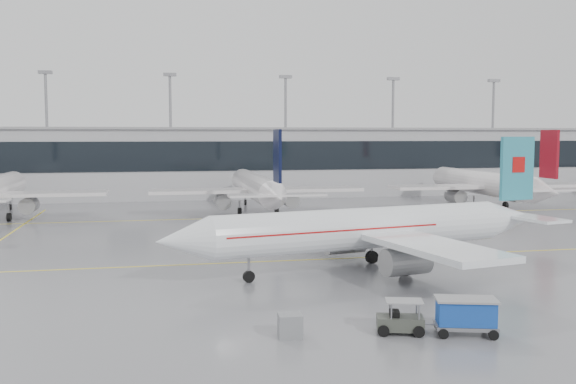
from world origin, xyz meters
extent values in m
plane|color=gray|center=(0.00, 0.00, 0.00)|extent=(320.00, 320.00, 0.00)
cube|color=yellow|center=(0.00, 0.00, 0.01)|extent=(120.00, 0.25, 0.01)
cube|color=yellow|center=(0.00, 30.00, 0.01)|extent=(120.00, 0.25, 0.01)
cube|color=#A7A7AB|center=(0.00, 62.00, 6.00)|extent=(180.00, 15.00, 12.00)
cube|color=black|center=(0.00, 54.45, 7.50)|extent=(180.00, 0.20, 5.00)
cube|color=gray|center=(0.00, 62.00, 12.20)|extent=(182.00, 16.00, 0.40)
cylinder|color=gray|center=(-33.00, 68.00, 11.00)|extent=(0.50, 0.50, 22.00)
cube|color=gray|center=(-33.00, 68.00, 22.30)|extent=(2.40, 1.00, 0.60)
cylinder|color=gray|center=(-11.00, 68.00, 11.00)|extent=(0.50, 0.50, 22.00)
cube|color=gray|center=(-11.00, 68.00, 22.30)|extent=(2.40, 1.00, 0.60)
cylinder|color=gray|center=(11.00, 68.00, 11.00)|extent=(0.50, 0.50, 22.00)
cube|color=gray|center=(11.00, 68.00, 22.30)|extent=(2.40, 1.00, 0.60)
cylinder|color=gray|center=(33.00, 68.00, 11.00)|extent=(0.50, 0.50, 22.00)
cube|color=gray|center=(33.00, 68.00, 22.30)|extent=(2.40, 1.00, 0.60)
cylinder|color=gray|center=(55.00, 68.00, 11.00)|extent=(0.50, 0.50, 22.00)
cube|color=gray|center=(55.00, 68.00, 22.30)|extent=(2.40, 1.00, 0.60)
cylinder|color=white|center=(2.49, -5.67, 3.54)|extent=(25.62, 8.49, 3.34)
cone|color=white|center=(-11.94, -8.69, 3.54)|extent=(4.60, 4.09, 3.34)
cone|color=white|center=(17.70, -2.49, 3.54)|extent=(6.17, 4.42, 3.34)
cube|color=white|center=(3.96, -5.37, 3.14)|extent=(10.55, 28.04, 0.45)
cube|color=white|center=(17.90, -2.45, 3.84)|extent=(4.91, 10.96, 0.25)
cube|color=teal|center=(18.09, -2.41, 8.06)|extent=(3.60, 1.08, 5.70)
cylinder|color=gray|center=(4.45, -10.17, 1.64)|extent=(3.95, 2.79, 2.10)
cylinder|color=gray|center=(2.49, -0.77, 1.64)|extent=(3.95, 2.79, 2.10)
cylinder|color=gray|center=(-7.04, -7.67, 1.16)|extent=(0.20, 0.20, 1.42)
cylinder|color=black|center=(-7.04, -7.67, 0.45)|extent=(0.94, 0.48, 0.90)
cylinder|color=gray|center=(5.47, -7.71, 1.26)|extent=(0.24, 0.24, 1.42)
cylinder|color=black|center=(5.47, -7.71, 0.55)|extent=(1.17, 0.67, 1.10)
cylinder|color=gray|center=(4.41, -2.62, 1.26)|extent=(0.24, 0.24, 1.42)
cylinder|color=black|center=(4.41, -2.62, 0.55)|extent=(1.17, 0.67, 1.10)
cube|color=#B70F0F|center=(18.09, -2.41, 8.41)|extent=(1.46, 0.73, 1.40)
cube|color=#B70F0F|center=(-0.44, -6.29, 3.74)|extent=(18.31, 6.99, 0.12)
cone|color=white|center=(-35.00, 50.68, 3.80)|extent=(3.59, 4.00, 3.59)
cylinder|color=gray|center=(-30.20, 34.00, 1.90)|extent=(2.10, 3.60, 2.10)
cylinder|color=gray|center=(-35.00, 45.68, 1.23)|extent=(0.20, 0.20, 1.56)
cylinder|color=black|center=(-35.00, 45.68, 0.45)|extent=(0.30, 0.90, 0.90)
cylinder|color=gray|center=(-32.40, 32.50, 1.33)|extent=(0.24, 0.24, 1.56)
cylinder|color=black|center=(-32.40, 32.50, 0.55)|extent=(0.45, 1.10, 1.10)
cylinder|color=white|center=(0.00, 35.00, 3.80)|extent=(3.59, 27.36, 3.59)
cone|color=white|center=(0.00, 50.68, 3.80)|extent=(3.59, 4.00, 3.59)
cone|color=white|center=(0.00, 18.52, 3.80)|extent=(3.59, 5.60, 3.59)
cube|color=white|center=(0.00, 33.50, 3.40)|extent=(29.64, 5.00, 0.45)
cube|color=white|center=(0.00, 18.32, 4.10)|extent=(11.40, 2.80, 0.25)
cube|color=black|center=(0.00, 18.12, 8.66)|extent=(0.35, 3.60, 6.12)
cylinder|color=gray|center=(-4.80, 34.00, 1.90)|extent=(2.10, 3.60, 2.10)
cylinder|color=gray|center=(4.80, 34.00, 1.90)|extent=(2.10, 3.60, 2.10)
cylinder|color=gray|center=(0.00, 45.68, 1.23)|extent=(0.20, 0.20, 1.56)
cylinder|color=black|center=(0.00, 45.68, 0.45)|extent=(0.30, 0.90, 0.90)
cylinder|color=gray|center=(-2.60, 32.50, 1.33)|extent=(0.24, 0.24, 1.56)
cylinder|color=black|center=(-2.60, 32.50, 0.55)|extent=(0.45, 1.10, 1.10)
cylinder|color=gray|center=(2.60, 32.50, 1.33)|extent=(0.24, 0.24, 1.56)
cylinder|color=black|center=(2.60, 32.50, 0.55)|extent=(0.45, 1.10, 1.10)
cylinder|color=white|center=(35.00, 35.00, 3.80)|extent=(3.59, 27.36, 3.59)
cone|color=white|center=(35.00, 50.68, 3.80)|extent=(3.59, 4.00, 3.59)
cone|color=white|center=(35.00, 18.52, 3.80)|extent=(3.59, 5.60, 3.59)
cube|color=white|center=(35.00, 33.50, 3.40)|extent=(29.64, 5.00, 0.45)
cube|color=white|center=(35.00, 18.32, 4.10)|extent=(11.40, 2.80, 0.25)
cube|color=maroon|center=(35.00, 18.12, 8.66)|extent=(0.35, 3.60, 6.12)
cylinder|color=gray|center=(30.20, 34.00, 1.90)|extent=(2.10, 3.60, 2.10)
cylinder|color=gray|center=(39.80, 34.00, 1.90)|extent=(2.10, 3.60, 2.10)
cylinder|color=gray|center=(35.00, 45.68, 1.23)|extent=(0.20, 0.20, 1.56)
cylinder|color=black|center=(35.00, 45.68, 0.45)|extent=(0.30, 0.90, 0.90)
cylinder|color=gray|center=(32.40, 32.50, 1.33)|extent=(0.24, 0.24, 1.56)
cylinder|color=black|center=(32.40, 32.50, 0.55)|extent=(0.45, 1.10, 1.10)
cylinder|color=gray|center=(37.60, 32.50, 1.33)|extent=(0.24, 0.24, 1.56)
cylinder|color=black|center=(37.60, 32.50, 0.55)|extent=(0.45, 1.10, 1.10)
cube|color=#3D4139|center=(-0.51, -21.66, 0.59)|extent=(2.86, 2.05, 0.75)
cube|color=gray|center=(-0.30, -21.72, 1.84)|extent=(2.34, 1.90, 0.06)
cube|color=black|center=(-0.82, -21.57, 1.07)|extent=(0.75, 0.97, 0.43)
cylinder|color=gray|center=(1.35, -22.19, 0.54)|extent=(1.26, 0.44, 0.09)
cylinder|color=gray|center=(-1.19, -22.08, 1.34)|extent=(0.09, 0.09, 0.97)
cylinder|color=gray|center=(-0.86, -20.94, 1.34)|extent=(0.09, 0.09, 0.97)
cylinder|color=gray|center=(0.26, -22.49, 1.34)|extent=(0.09, 0.09, 0.97)
cylinder|color=gray|center=(0.58, -21.36, 1.34)|extent=(0.09, 0.09, 0.97)
cylinder|color=black|center=(-1.63, -22.06, 0.32)|extent=(0.68, 0.38, 0.64)
cylinder|color=black|center=(-1.24, -20.72, 0.32)|extent=(0.68, 0.38, 0.64)
cylinder|color=black|center=(0.23, -22.59, 0.32)|extent=(0.68, 0.38, 0.64)
cylinder|color=black|center=(0.61, -21.26, 0.32)|extent=(0.68, 0.38, 0.64)
cube|color=gray|center=(2.95, -22.65, 0.50)|extent=(3.67, 2.53, 0.20)
cube|color=#1544AA|center=(2.95, -22.65, 1.28)|extent=(3.42, 2.36, 1.33)
cube|color=gray|center=(2.95, -22.65, 2.00)|extent=(3.70, 2.63, 0.11)
cylinder|color=black|center=(1.44, -23.09, 0.28)|extent=(0.59, 0.35, 0.56)
cylinder|color=black|center=(1.90, -21.48, 0.28)|extent=(0.59, 0.35, 0.56)
cylinder|color=black|center=(4.00, -23.82, 0.28)|extent=(0.59, 0.35, 0.56)
cylinder|color=black|center=(4.46, -22.22, 0.28)|extent=(0.59, 0.35, 0.56)
cube|color=gray|center=(-6.67, -21.10, 0.65)|extent=(1.36, 1.28, 1.29)
camera|label=1|loc=(-13.68, -54.68, 11.04)|focal=40.00mm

